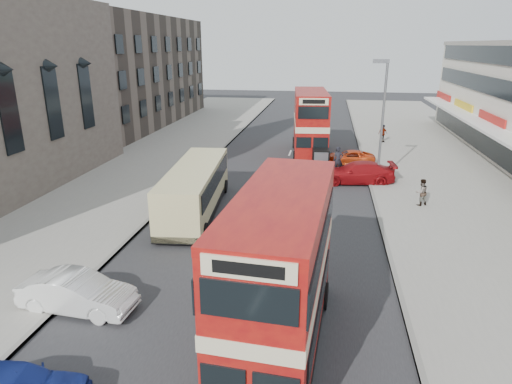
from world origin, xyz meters
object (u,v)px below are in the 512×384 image
Objects in this scene: bus_second at (310,123)px; pedestrian_far at (383,133)px; cyclist at (338,167)px; bus_main at (281,273)px; pedestrian_near at (421,192)px; car_right_a at (357,173)px; car_right_b at (349,157)px; street_lamp at (382,113)px; car_left_front at (77,293)px; coach at (195,188)px.

pedestrian_far is at bearing -144.34° from bus_second.
bus_main is at bearing -103.81° from cyclist.
pedestrian_far reaches higher than pedestrian_near.
car_right_a is 5.04m from car_right_b.
car_right_a is (3.30, 17.99, -1.85)m from bus_main.
street_lamp reaches higher than car_right_b.
bus_main is at bearing -16.58° from car_right_a.
cyclist is at bearing -74.89° from pedestrian_near.
cyclist is (2.29, -6.56, -1.94)m from bus_second.
pedestrian_near is (13.95, 12.82, 0.26)m from car_left_front.
car_left_front is 1.84× the size of cyclist.
coach is at bearing -145.80° from street_lamp.
bus_second is at bearing 101.49° from cyclist.
street_lamp is 9.20m from bus_second.
street_lamp is 5.12× the size of pedestrian_near.
bus_main reaches higher than coach.
pedestrian_far is at bearing -97.51° from bus_main.
car_right_a is 3.16× the size of pedestrian_near.
street_lamp is 18.70m from bus_main.
car_left_front is 20.12m from car_right_a.
bus_main reaches higher than car_right_b.
car_right_b is at bearing 137.23° from bus_second.
cyclist is (-4.36, -12.29, -0.19)m from pedestrian_far.
bus_second is at bearing -160.91° from car_right_a.
cyclist is (2.02, 18.97, -1.79)m from bus_main.
coach reaches higher than pedestrian_near.
bus_second is 1.89× the size of car_right_a.
bus_main is 1.80× the size of car_right_a.
pedestrian_far is (1.79, 13.27, -3.81)m from street_lamp.
cyclist is at bearing 104.09° from bus_second.
car_right_b is at bearing -20.83° from car_left_front.
bus_main is 0.95× the size of bus_second.
street_lamp reaches higher than car_left_front.
coach reaches higher than car_right_b.
cyclist is at bearing -140.91° from pedestrian_far.
car_left_front is (-7.00, -24.66, -2.05)m from bus_second.
bus_second is at bearing -85.94° from pedestrian_near.
car_right_b is at bearing -93.41° from bus_main.
street_lamp is 1.62× the size of car_right_a.
bus_second is 8.58m from car_right_a.
car_right_a is at bearing -134.45° from pedestrian_far.
car_left_front is at bearing -29.24° from car_right_b.
pedestrian_near is (12.60, 2.84, -0.52)m from coach.
bus_main is 19.17m from cyclist.
coach reaches higher than pedestrian_far.
street_lamp is 3.61× the size of cyclist.
car_right_a reaches higher than car_left_front.
bus_main is 4.01× the size of cyclist.
street_lamp is at bearing -129.06° from pedestrian_far.
car_right_a is at bearing -0.99° from car_right_b.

